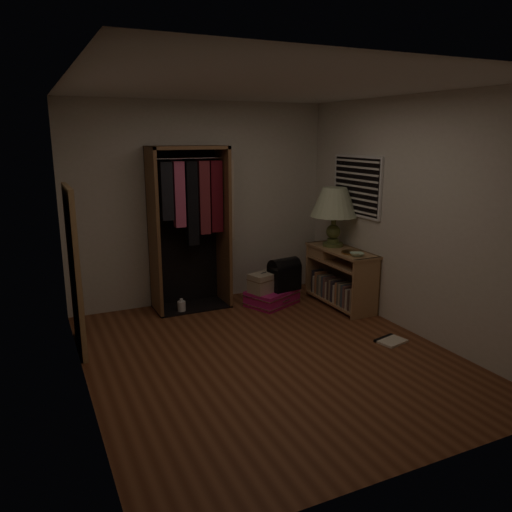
# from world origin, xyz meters

# --- Properties ---
(ground) EXTENTS (4.00, 4.00, 0.00)m
(ground) POSITION_xyz_m (0.00, 0.00, 0.00)
(ground) COLOR brown
(ground) RESTS_ON ground
(room_walls) EXTENTS (3.52, 4.02, 2.60)m
(room_walls) POSITION_xyz_m (0.08, 0.04, 1.50)
(room_walls) COLOR beige
(room_walls) RESTS_ON ground
(console_bookshelf) EXTENTS (0.42, 1.12, 0.75)m
(console_bookshelf) POSITION_xyz_m (1.54, 1.04, 0.39)
(console_bookshelf) COLOR #A2764E
(console_bookshelf) RESTS_ON ground
(open_wardrobe) EXTENTS (1.05, 0.50, 2.05)m
(open_wardrobe) POSITION_xyz_m (-0.19, 1.77, 1.22)
(open_wardrobe) COLOR brown
(open_wardrobe) RESTS_ON ground
(floor_mirror) EXTENTS (0.06, 0.80, 1.70)m
(floor_mirror) POSITION_xyz_m (-1.70, 1.00, 0.85)
(floor_mirror) COLOR #A67E50
(floor_mirror) RESTS_ON ground
(pink_suitcase) EXTENTS (0.79, 0.70, 0.20)m
(pink_suitcase) POSITION_xyz_m (0.74, 1.39, 0.10)
(pink_suitcase) COLOR #BE1767
(pink_suitcase) RESTS_ON ground
(train_case) EXTENTS (0.42, 0.35, 0.26)m
(train_case) POSITION_xyz_m (0.60, 1.37, 0.32)
(train_case) COLOR tan
(train_case) RESTS_ON pink_suitcase
(black_bag) EXTENTS (0.42, 0.31, 0.42)m
(black_bag) POSITION_xyz_m (0.89, 1.35, 0.42)
(black_bag) COLOR black
(black_bag) RESTS_ON pink_suitcase
(table_lamp) EXTENTS (0.80, 0.80, 0.77)m
(table_lamp) POSITION_xyz_m (1.54, 1.21, 1.31)
(table_lamp) COLOR #4C5A2B
(table_lamp) RESTS_ON console_bookshelf
(brass_tray) EXTENTS (0.34, 0.34, 0.02)m
(brass_tray) POSITION_xyz_m (1.54, 0.77, 0.76)
(brass_tray) COLOR olive
(brass_tray) RESTS_ON console_bookshelf
(ceramic_bowl) EXTENTS (0.22, 0.22, 0.04)m
(ceramic_bowl) POSITION_xyz_m (1.49, 0.61, 0.77)
(ceramic_bowl) COLOR #B3D3B0
(ceramic_bowl) RESTS_ON console_bookshelf
(white_jug) EXTENTS (0.12, 0.12, 0.18)m
(white_jug) POSITION_xyz_m (-0.43, 1.60, 0.08)
(white_jug) COLOR silver
(white_jug) RESTS_ON ground
(floor_book) EXTENTS (0.34, 0.30, 0.03)m
(floor_book) POSITION_xyz_m (1.35, -0.24, 0.01)
(floor_book) COLOR beige
(floor_book) RESTS_ON ground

